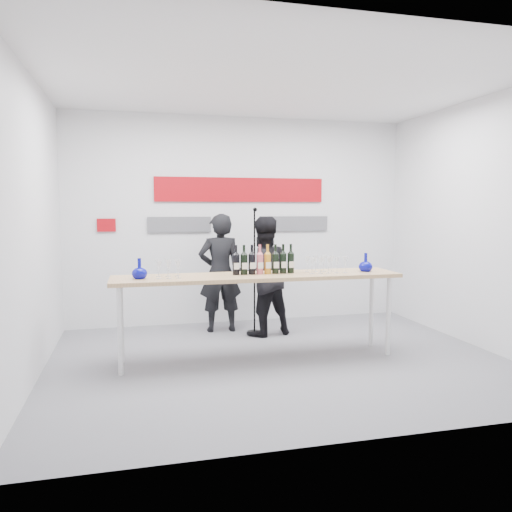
# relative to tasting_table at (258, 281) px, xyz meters

# --- Properties ---
(ground) EXTENTS (5.00, 5.00, 0.00)m
(ground) POSITION_rel_tasting_table_xyz_m (0.22, -0.10, -0.88)
(ground) COLOR slate
(ground) RESTS_ON ground
(back_wall) EXTENTS (5.00, 0.04, 3.00)m
(back_wall) POSITION_rel_tasting_table_xyz_m (0.22, 1.90, 0.62)
(back_wall) COLOR silver
(back_wall) RESTS_ON ground
(signage) EXTENTS (3.38, 0.02, 0.79)m
(signage) POSITION_rel_tasting_table_xyz_m (0.16, 1.87, 0.92)
(signage) COLOR #A3070E
(signage) RESTS_ON back_wall
(tasting_table) EXTENTS (3.18, 0.66, 0.95)m
(tasting_table) POSITION_rel_tasting_table_xyz_m (0.00, 0.00, 0.00)
(tasting_table) COLOR tan
(tasting_table) RESTS_ON ground
(wine_bottles) EXTENTS (0.71, 0.08, 0.33)m
(wine_bottles) POSITION_rel_tasting_table_xyz_m (0.07, 0.04, 0.24)
(wine_bottles) COLOR black
(wine_bottles) RESTS_ON tasting_table
(decanter_left) EXTENTS (0.16, 0.16, 0.21)m
(decanter_left) POSITION_rel_tasting_table_xyz_m (-1.28, -0.01, 0.18)
(decanter_left) COLOR #070A91
(decanter_left) RESTS_ON tasting_table
(decanter_right) EXTENTS (0.16, 0.16, 0.21)m
(decanter_right) POSITION_rel_tasting_table_xyz_m (1.28, -0.03, 0.18)
(decanter_right) COLOR #070A91
(decanter_right) RESTS_ON tasting_table
(glasses_left) EXTENTS (0.27, 0.23, 0.18)m
(glasses_left) POSITION_rel_tasting_table_xyz_m (-0.98, 0.01, 0.16)
(glasses_left) COLOR silver
(glasses_left) RESTS_ON tasting_table
(glasses_right) EXTENTS (0.46, 0.23, 0.18)m
(glasses_right) POSITION_rel_tasting_table_xyz_m (0.78, -0.01, 0.16)
(glasses_right) COLOR silver
(glasses_right) RESTS_ON tasting_table
(presenter_left) EXTENTS (0.59, 0.39, 1.61)m
(presenter_left) POSITION_rel_tasting_table_xyz_m (-0.19, 1.35, -0.08)
(presenter_left) COLOR black
(presenter_left) RESTS_ON ground
(presenter_right) EXTENTS (0.89, 0.77, 1.58)m
(presenter_right) POSITION_rel_tasting_table_xyz_m (0.32, 1.02, -0.09)
(presenter_right) COLOR black
(presenter_right) RESTS_ON ground
(mic_stand) EXTENTS (0.20, 0.20, 1.69)m
(mic_stand) POSITION_rel_tasting_table_xyz_m (0.24, 1.13, -0.37)
(mic_stand) COLOR black
(mic_stand) RESTS_ON ground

